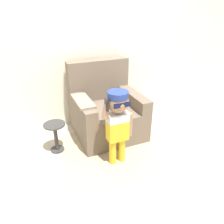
% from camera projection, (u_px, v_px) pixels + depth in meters
% --- Properties ---
extents(ground_plane, '(10.00, 10.00, 0.00)m').
position_uv_depth(ground_plane, '(112.00, 137.00, 3.27)').
color(ground_plane, '#BCB29E').
extents(wall_back, '(10.00, 0.05, 2.60)m').
position_uv_depth(wall_back, '(93.00, 40.00, 3.27)').
color(wall_back, beige).
rests_on(wall_back, ground_plane).
extents(armchair, '(0.96, 0.94, 1.05)m').
position_uv_depth(armchair, '(106.00, 110.00, 3.28)').
color(armchair, '#6B5B4C').
rests_on(armchair, ground_plane).
extents(person_child, '(0.39, 0.29, 0.95)m').
position_uv_depth(person_child, '(118.00, 117.00, 2.49)').
color(person_child, gold).
rests_on(person_child, ground_plane).
extents(side_table, '(0.28, 0.28, 0.41)m').
position_uv_depth(side_table, '(56.00, 134.00, 2.88)').
color(side_table, '#333333').
rests_on(side_table, ground_plane).
extents(rug, '(1.41, 1.33, 0.01)m').
position_uv_depth(rug, '(115.00, 150.00, 2.98)').
color(rug, tan).
rests_on(rug, ground_plane).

